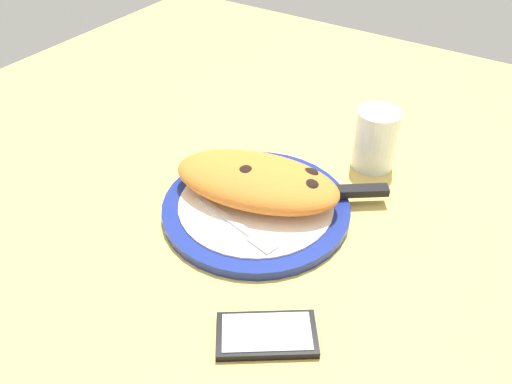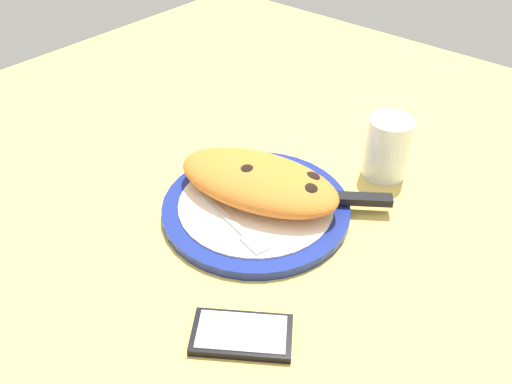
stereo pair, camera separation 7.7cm
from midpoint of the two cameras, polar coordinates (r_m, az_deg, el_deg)
The scene contains 7 objects.
ground_plane at distance 80.40cm, azimuth 2.74°, elevation -3.05°, with size 150.00×150.00×3.00cm, color #DBB756.
plate at distance 78.88cm, azimuth 2.79°, elevation -1.78°, with size 28.02×28.02×1.76cm.
calzone at distance 78.14cm, azimuth 3.06°, elevation 1.10°, with size 27.45×18.19×5.31cm.
fork at distance 73.93cm, azimuth 0.84°, elevation -3.84°, with size 15.58×5.05×0.40cm.
knife at distance 79.78cm, azimuth 11.63°, elevation -0.81°, with size 19.54×14.99×1.20cm.
smartphone at distance 63.37cm, azimuth 2.05°, elevation -15.27°, with size 13.15×11.83×1.16cm.
water_glass at distance 87.93cm, azimuth 16.36°, elevation 4.12°, with size 7.03×7.03×10.19cm.
Camera 2 is at (39.23, -46.21, 51.47)cm, focal length 37.08 mm.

